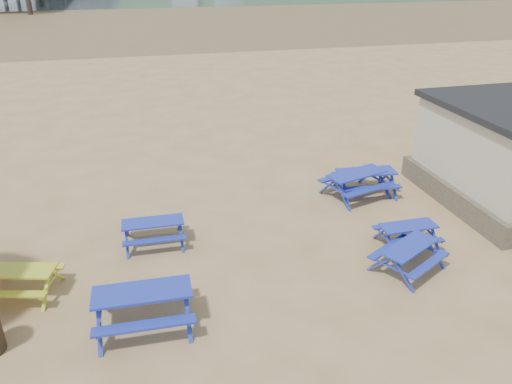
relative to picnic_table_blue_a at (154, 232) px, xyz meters
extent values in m
plane|color=tan|center=(2.26, -1.02, -0.35)|extent=(400.00, 400.00, 0.00)
plane|color=olive|center=(2.26, 53.98, -0.35)|extent=(400.00, 400.00, 0.00)
cube|color=#1641A8|center=(0.00, 0.00, 0.32)|extent=(1.68, 0.69, 0.05)
cube|color=#1641A8|center=(0.01, 0.55, 0.07)|extent=(1.67, 0.27, 0.05)
cube|color=#1641A8|center=(-0.01, -0.55, 0.07)|extent=(1.67, 0.27, 0.05)
cube|color=#1641A8|center=(6.65, 1.42, 0.45)|extent=(2.11, 1.29, 0.05)
cube|color=#1641A8|center=(6.47, 2.06, 0.14)|extent=(1.97, 0.81, 0.05)
cube|color=#1641A8|center=(6.83, 0.79, 0.14)|extent=(1.97, 0.81, 0.05)
cube|color=#1641A8|center=(7.05, 1.55, 0.43)|extent=(1.99, 0.94, 0.05)
cube|color=#1641A8|center=(7.11, 2.19, 0.13)|extent=(1.94, 0.46, 0.05)
cube|color=#1641A8|center=(6.98, 0.91, 0.13)|extent=(1.94, 0.46, 0.05)
cube|color=#1641A8|center=(-0.43, -3.33, 0.49)|extent=(2.09, 0.87, 0.06)
cube|color=#1641A8|center=(-0.41, -2.64, 0.17)|extent=(2.07, 0.35, 0.06)
cube|color=#1641A8|center=(-0.45, -4.02, 0.17)|extent=(2.07, 0.35, 0.06)
cube|color=#1641A8|center=(6.68, -1.83, 0.27)|extent=(1.53, 0.60, 0.04)
cube|color=#1641A8|center=(6.68, -1.32, 0.03)|extent=(1.53, 0.21, 0.04)
cube|color=#1641A8|center=(6.68, -2.34, 0.03)|extent=(1.53, 0.21, 0.04)
cube|color=#1641A8|center=(6.11, -2.87, 0.33)|extent=(1.77, 1.37, 0.05)
cube|color=#1641A8|center=(5.84, -2.38, 0.07)|extent=(1.58, 1.00, 0.05)
cube|color=#1641A8|center=(6.38, -3.36, 0.07)|extent=(1.58, 1.00, 0.05)
cube|color=gold|center=(-3.16, -1.55, 0.32)|extent=(1.75, 1.05, 0.05)
cube|color=gold|center=(-3.01, -1.03, 0.06)|extent=(1.64, 0.65, 0.05)
cube|color=gold|center=(-3.30, -2.08, 0.06)|extent=(1.64, 0.65, 0.05)
camera|label=1|loc=(-0.23, -12.19, 6.87)|focal=35.00mm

